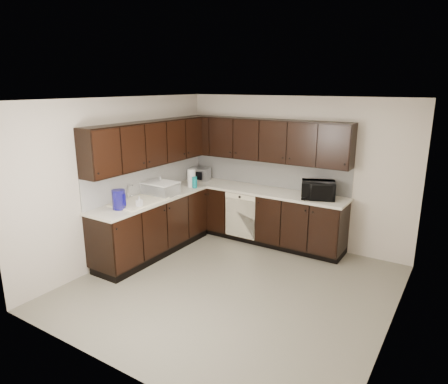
# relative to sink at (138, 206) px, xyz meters

# --- Properties ---
(floor) EXTENTS (4.00, 4.00, 0.00)m
(floor) POSITION_rel_sink_xyz_m (1.68, 0.01, -0.88)
(floor) COLOR gray
(floor) RESTS_ON ground
(ceiling) EXTENTS (4.00, 4.00, 0.00)m
(ceiling) POSITION_rel_sink_xyz_m (1.68, 0.01, 1.62)
(ceiling) COLOR white
(ceiling) RESTS_ON wall_back
(wall_back) EXTENTS (4.00, 0.02, 2.50)m
(wall_back) POSITION_rel_sink_xyz_m (1.68, 2.01, 0.37)
(wall_back) COLOR beige
(wall_back) RESTS_ON floor
(wall_left) EXTENTS (0.02, 4.00, 2.50)m
(wall_left) POSITION_rel_sink_xyz_m (-0.32, 0.01, 0.37)
(wall_left) COLOR beige
(wall_left) RESTS_ON floor
(wall_right) EXTENTS (0.02, 4.00, 2.50)m
(wall_right) POSITION_rel_sink_xyz_m (3.68, 0.01, 0.37)
(wall_right) COLOR beige
(wall_right) RESTS_ON floor
(wall_front) EXTENTS (4.00, 0.02, 2.50)m
(wall_front) POSITION_rel_sink_xyz_m (1.68, -1.99, 0.37)
(wall_front) COLOR beige
(wall_front) RESTS_ON floor
(lower_cabinets) EXTENTS (3.00, 2.80, 0.90)m
(lower_cabinets) POSITION_rel_sink_xyz_m (0.67, 1.12, -0.47)
(lower_cabinets) COLOR black
(lower_cabinets) RESTS_ON floor
(countertop) EXTENTS (3.03, 2.83, 0.04)m
(countertop) POSITION_rel_sink_xyz_m (0.67, 1.12, 0.04)
(countertop) COLOR silver
(countertop) RESTS_ON lower_cabinets
(backsplash) EXTENTS (3.00, 2.80, 0.48)m
(backsplash) POSITION_rel_sink_xyz_m (0.46, 1.33, 0.30)
(backsplash) COLOR silver
(backsplash) RESTS_ON countertop
(upper_cabinets) EXTENTS (3.00, 2.80, 0.70)m
(upper_cabinets) POSITION_rel_sink_xyz_m (0.58, 1.22, 0.89)
(upper_cabinets) COLOR black
(upper_cabinets) RESTS_ON wall_back
(dishwasher) EXTENTS (0.58, 0.04, 0.78)m
(dishwasher) POSITION_rel_sink_xyz_m (0.98, 1.42, -0.33)
(dishwasher) COLOR #F1E7C5
(dishwasher) RESTS_ON lower_cabinets
(sink) EXTENTS (0.54, 0.82, 0.42)m
(sink) POSITION_rel_sink_xyz_m (0.00, 0.00, 0.00)
(sink) COLOR #F1E7C5
(sink) RESTS_ON countertop
(microwave) EXTENTS (0.60, 0.50, 0.28)m
(microwave) POSITION_rel_sink_xyz_m (2.24, 1.66, 0.20)
(microwave) COLOR black
(microwave) RESTS_ON countertop
(soap_bottle_a) EXTENTS (0.08, 0.08, 0.17)m
(soap_bottle_a) POSITION_rel_sink_xyz_m (0.20, -0.17, 0.14)
(soap_bottle_a) COLOR gray
(soap_bottle_a) RESTS_ON countertop
(soap_bottle_b) EXTENTS (0.11, 0.11, 0.27)m
(soap_bottle_b) POSITION_rel_sink_xyz_m (-0.11, 0.66, 0.19)
(soap_bottle_b) COLOR gray
(soap_bottle_b) RESTS_ON countertop
(toaster_oven) EXTENTS (0.42, 0.35, 0.23)m
(toaster_oven) POSITION_rel_sink_xyz_m (-0.07, 1.71, 0.17)
(toaster_oven) COLOR #B3B3B6
(toaster_oven) RESTS_ON countertop
(storage_bin) EXTENTS (0.52, 0.39, 0.20)m
(storage_bin) POSITION_rel_sink_xyz_m (-0.00, 0.52, 0.16)
(storage_bin) COLOR white
(storage_bin) RESTS_ON countertop
(blue_pitcher) EXTENTS (0.23, 0.23, 0.28)m
(blue_pitcher) POSITION_rel_sink_xyz_m (0.01, -0.38, 0.20)
(blue_pitcher) COLOR navy
(blue_pitcher) RESTS_ON countertop
(teal_tumbler) EXTENTS (0.10, 0.10, 0.19)m
(teal_tumbler) POSITION_rel_sink_xyz_m (0.20, 1.18, 0.16)
(teal_tumbler) COLOR #0C8286
(teal_tumbler) RESTS_ON countertop
(paper_towel_roll) EXTENTS (0.16, 0.16, 0.31)m
(paper_towel_roll) POSITION_rel_sink_xyz_m (0.11, 1.22, 0.21)
(paper_towel_roll) COLOR silver
(paper_towel_roll) RESTS_ON countertop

